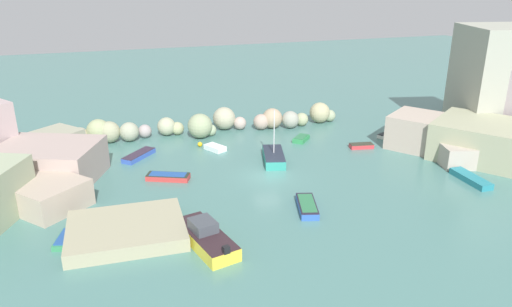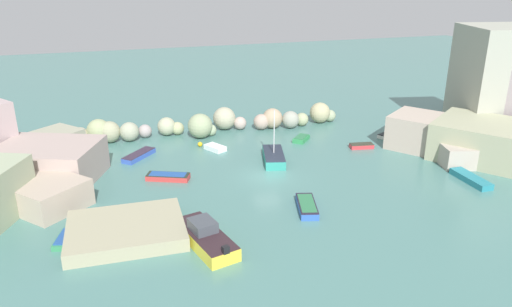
# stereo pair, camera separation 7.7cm
# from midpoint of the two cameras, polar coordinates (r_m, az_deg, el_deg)

# --- Properties ---
(cove_water) EXTENTS (160.00, 160.00, 0.00)m
(cove_water) POSITION_cam_midpoint_polar(r_m,az_deg,el_deg) (45.62, 1.29, -2.70)
(cove_water) COLOR #487872
(cove_water) RESTS_ON ground
(cliff_headland_right) EXTENTS (25.11, 24.69, 12.29)m
(cliff_headland_right) POSITION_cam_midpoint_polar(r_m,az_deg,el_deg) (60.79, 25.30, 5.09)
(cliff_headland_right) COLOR #A1A281
(cliff_headland_right) RESTS_ON ground
(rock_breakwater) EXTENTS (33.65, 4.97, 2.78)m
(rock_breakwater) POSITION_cam_midpoint_polar(r_m,az_deg,el_deg) (57.18, -6.83, 3.33)
(rock_breakwater) COLOR tan
(rock_breakwater) RESTS_ON ground
(stone_dock) EXTENTS (8.35, 6.76, 1.01)m
(stone_dock) POSITION_cam_midpoint_polar(r_m,az_deg,el_deg) (36.94, -14.81, -8.58)
(stone_dock) COLOR tan
(stone_dock) RESTS_ON ground
(channel_buoy) EXTENTS (0.52, 0.52, 0.52)m
(channel_buoy) POSITION_cam_midpoint_polar(r_m,az_deg,el_deg) (53.45, -6.53, 1.07)
(channel_buoy) COLOR gold
(channel_buoy) RESTS_ON cove_water
(moored_boat_0) EXTENTS (3.11, 5.31, 5.29)m
(moored_boat_0) POSITION_cam_midpoint_polar(r_m,az_deg,el_deg) (49.06, 2.02, -0.39)
(moored_boat_0) COLOR teal
(moored_boat_0) RESTS_ON cove_water
(moored_boat_1) EXTENTS (4.08, 2.72, 0.55)m
(moored_boat_1) POSITION_cam_midpoint_polar(r_m,az_deg,el_deg) (45.63, -10.18, -2.65)
(moored_boat_1) COLOR #C03735
(moored_boat_1) RESTS_ON cove_water
(moored_boat_2) EXTENTS (2.60, 1.38, 0.49)m
(moored_boat_2) POSITION_cam_midpoint_polar(r_m,az_deg,el_deg) (53.87, 12.05, 0.87)
(moored_boat_2) COLOR #C5333A
(moored_boat_2) RESTS_ON cove_water
(moored_boat_3) EXTENTS (2.49, 2.55, 0.54)m
(moored_boat_3) POSITION_cam_midpoint_polar(r_m,az_deg,el_deg) (55.09, 5.20, 1.73)
(moored_boat_3) COLOR #308E4E
(moored_boat_3) RESTS_ON cove_water
(moored_boat_4) EXTENTS (1.27, 4.37, 0.55)m
(moored_boat_4) POSITION_cam_midpoint_polar(r_m,az_deg,el_deg) (48.55, 23.53, -2.68)
(moored_boat_4) COLOR teal
(moored_boat_4) RESTS_ON cove_water
(moored_boat_5) EXTENTS (2.40, 3.14, 0.46)m
(moored_boat_5) POSITION_cam_midpoint_polar(r_m,az_deg,el_deg) (57.20, 15.32, 1.75)
(moored_boat_5) COLOR white
(moored_boat_5) RESTS_ON cove_water
(moored_boat_6) EXTENTS (3.66, 6.59, 1.73)m
(moored_boat_6) POSITION_cam_midpoint_polar(r_m,az_deg,el_deg) (34.93, -5.91, -9.54)
(moored_boat_6) COLOR yellow
(moored_boat_6) RESTS_ON cove_water
(moored_boat_7) EXTENTS (1.77, 2.92, 0.45)m
(moored_boat_7) POSITION_cam_midpoint_polar(r_m,az_deg,el_deg) (37.78, -21.19, -9.18)
(moored_boat_7) COLOR #328354
(moored_boat_7) RESTS_ON cove_water
(moored_boat_8) EXTENTS (3.63, 3.84, 0.53)m
(moored_boat_8) POSITION_cam_midpoint_polar(r_m,az_deg,el_deg) (51.39, -13.44, -0.21)
(moored_boat_8) COLOR #3556B9
(moored_boat_8) RESTS_ON cove_water
(moored_boat_9) EXTENTS (2.33, 4.08, 0.61)m
(moored_boat_9) POSITION_cam_midpoint_polar(r_m,az_deg,el_deg) (39.74, 5.87, -6.05)
(moored_boat_9) COLOR #2F5AB3
(moored_boat_9) RESTS_ON cove_water
(moored_boat_10) EXTENTS (2.22, 2.62, 0.51)m
(moored_boat_10) POSITION_cam_midpoint_polar(r_m,az_deg,el_deg) (52.25, -4.79, 0.66)
(moored_boat_10) COLOR white
(moored_boat_10) RESTS_ON cove_water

